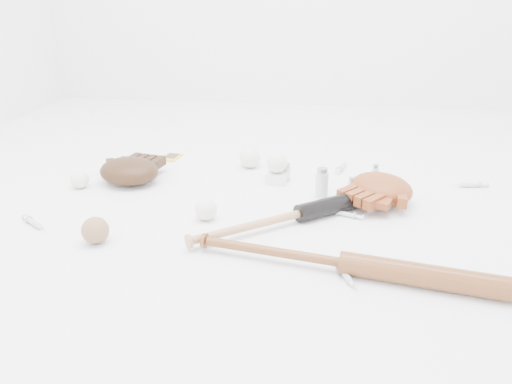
# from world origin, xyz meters

# --- Properties ---
(bat_dark) EXTENTS (0.67, 0.52, 0.06)m
(bat_dark) POSITION_xyz_m (0.10, -0.10, 0.03)
(bat_dark) COLOR black
(bat_dark) RESTS_ON ground
(bat_wood) EXTENTS (0.82, 0.20, 0.06)m
(bat_wood) POSITION_xyz_m (0.23, -0.38, 0.03)
(bat_wood) COLOR brown
(bat_wood) RESTS_ON ground
(glove_dark) EXTENTS (0.31, 0.31, 0.10)m
(glove_dark) POSITION_xyz_m (-0.54, 0.14, 0.05)
(glove_dark) COLOR #311C0D
(glove_dark) RESTS_ON ground
(glove_tan) EXTENTS (0.37, 0.37, 0.09)m
(glove_tan) POSITION_xyz_m (0.36, 0.10, 0.05)
(glove_tan) COLOR brown
(glove_tan) RESTS_ON ground
(trading_card) EXTENTS (0.08, 0.11, 0.01)m
(trading_card) POSITION_xyz_m (-0.47, 0.44, 0.00)
(trading_card) COLOR gold
(trading_card) RESTS_ON ground
(pedestal) EXTENTS (0.08, 0.08, 0.04)m
(pedestal) POSITION_xyz_m (-0.00, 0.22, 0.02)
(pedestal) COLOR white
(pedestal) RESTS_ON ground
(baseball_on_pedestal) EXTENTS (0.08, 0.08, 0.08)m
(baseball_on_pedestal) POSITION_xyz_m (-0.00, 0.22, 0.08)
(baseball_on_pedestal) COLOR white
(baseball_on_pedestal) RESTS_ON pedestal
(baseball_left) EXTENTS (0.07, 0.07, 0.07)m
(baseball_left) POSITION_xyz_m (-0.70, 0.07, 0.03)
(baseball_left) COLOR white
(baseball_left) RESTS_ON ground
(baseball_upper) EXTENTS (0.08, 0.08, 0.08)m
(baseball_upper) POSITION_xyz_m (-0.12, 0.37, 0.04)
(baseball_upper) COLOR white
(baseball_upper) RESTS_ON ground
(baseball_mid) EXTENTS (0.07, 0.07, 0.07)m
(baseball_mid) POSITION_xyz_m (-0.19, -0.12, 0.03)
(baseball_mid) COLOR white
(baseball_mid) RESTS_ON ground
(baseball_aged) EXTENTS (0.08, 0.08, 0.08)m
(baseball_aged) POSITION_xyz_m (-0.47, -0.31, 0.04)
(baseball_aged) COLOR #8A6342
(baseball_aged) RESTS_ON ground
(syringe_0) EXTENTS (0.14, 0.11, 0.02)m
(syringe_0) POSITION_xyz_m (-0.70, -0.24, 0.01)
(syringe_0) COLOR #ADBCC6
(syringe_0) RESTS_ON ground
(syringe_1) EXTENTS (0.14, 0.07, 0.02)m
(syringe_1) POSITION_xyz_m (0.24, -0.04, 0.01)
(syringe_1) COLOR #ADBCC6
(syringe_1) RESTS_ON ground
(syringe_2) EXTENTS (0.07, 0.16, 0.02)m
(syringe_2) POSITION_xyz_m (0.24, 0.40, 0.01)
(syringe_2) COLOR #ADBCC6
(syringe_2) RESTS_ON ground
(syringe_3) EXTENTS (0.08, 0.15, 0.02)m
(syringe_3) POSITION_xyz_m (0.23, -0.40, 0.01)
(syringe_3) COLOR #ADBCC6
(syringe_3) RESTS_ON ground
(syringe_4) EXTENTS (0.15, 0.05, 0.02)m
(syringe_4) POSITION_xyz_m (0.70, 0.27, 0.01)
(syringe_4) COLOR #ADBCC6
(syringe_4) RESTS_ON ground
(vial_0) EXTENTS (0.03, 0.03, 0.07)m
(vial_0) POSITION_xyz_m (0.03, 0.25, 0.03)
(vial_0) COLOR silver
(vial_0) RESTS_ON ground
(vial_1) EXTENTS (0.03, 0.03, 0.07)m
(vial_1) POSITION_xyz_m (0.36, 0.27, 0.04)
(vial_1) COLOR silver
(vial_1) RESTS_ON ground
(vial_2) EXTENTS (0.03, 0.03, 0.07)m
(vial_2) POSITION_xyz_m (0.27, 0.14, 0.03)
(vial_2) COLOR silver
(vial_2) RESTS_ON ground
(vial_3) EXTENTS (0.04, 0.04, 0.10)m
(vial_3) POSITION_xyz_m (0.16, 0.11, 0.05)
(vial_3) COLOR silver
(vial_3) RESTS_ON ground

